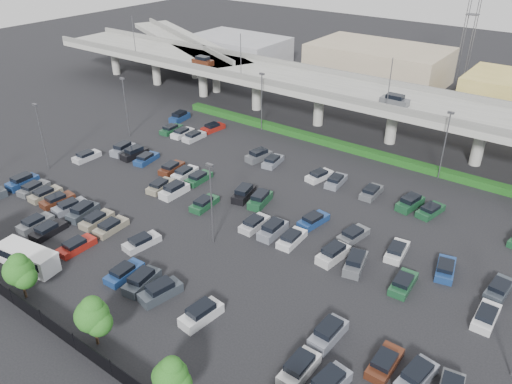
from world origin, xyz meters
TOP-DOWN VIEW (x-y plane):
  - ground at (0.00, 0.00)m, footprint 280.00×280.00m
  - overpass at (-0.25, 31.96)m, footprint 150.00×13.00m
  - on_ramp at (-52.10, 43.05)m, footprint 50.93×30.13m
  - hedge at (0.00, 25.00)m, footprint 66.00×1.60m
  - fence at (-0.05, -28.00)m, footprint 70.00×0.10m
  - tree_row at (0.70, -26.53)m, footprint 65.07×3.66m
  - shuttle_bus at (-13.31, -23.51)m, footprint 7.61×3.47m
  - parked_cars at (-2.33, -3.42)m, footprint 63.02×41.63m
  - light_poles at (-4.13, 2.00)m, footprint 66.90×48.38m
  - distant_buildings at (12.38, 61.81)m, footprint 138.00×24.00m
  - comm_tower at (4.00, 74.00)m, footprint 2.40×2.40m

SIDE VIEW (x-z plane):
  - ground at x=0.00m, z-range 0.00..0.00m
  - hedge at x=0.00m, z-range 0.00..1.10m
  - parked_cars at x=-2.33m, z-range -0.21..1.46m
  - fence at x=-0.05m, z-range -0.10..1.90m
  - shuttle_bus at x=-13.31m, z-range 0.11..2.46m
  - tree_row at x=0.70m, z-range 0.55..6.49m
  - distant_buildings at x=12.38m, z-range -0.76..8.24m
  - light_poles at x=-4.13m, z-range 1.09..11.39m
  - on_ramp at x=-52.10m, z-range 2.46..11.26m
  - overpass at x=-0.25m, z-range -0.93..14.87m
  - comm_tower at x=4.00m, z-range 0.61..30.61m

